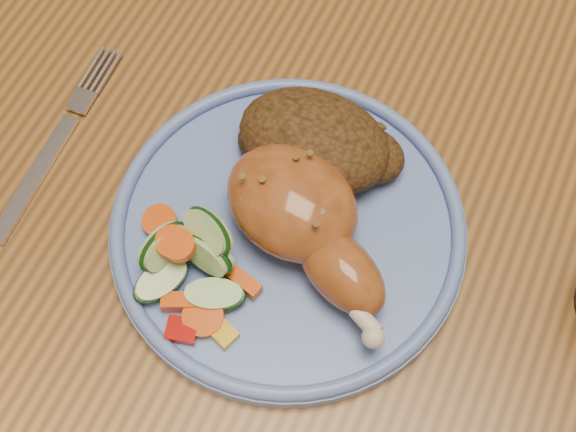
{
  "coord_description": "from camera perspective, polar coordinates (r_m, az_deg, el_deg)",
  "views": [
    {
      "loc": [
        0.0,
        -0.29,
        1.25
      ],
      "look_at": [
        -0.1,
        -0.07,
        0.78
      ],
      "focal_mm": 50.0,
      "sensor_mm": 36.0,
      "label": 1
    }
  ],
  "objects": [
    {
      "name": "rice_pilaf",
      "position": [
        0.55,
        2.13,
        5.23
      ],
      "size": [
        0.12,
        0.08,
        0.05
      ],
      "color": "#4A2D12",
      "rests_on": "plate"
    },
    {
      "name": "plate_rim",
      "position": [
        0.54,
        -0.0,
        -0.48
      ],
      "size": [
        0.24,
        0.24,
        0.01
      ],
      "primitive_type": "torus",
      "color": "#5972B8",
      "rests_on": "plate"
    },
    {
      "name": "vegetable_pile",
      "position": [
        0.52,
        -7.08,
        -3.33
      ],
      "size": [
        0.09,
        0.09,
        0.05
      ],
      "color": "#A50A05",
      "rests_on": "plate"
    },
    {
      "name": "plate",
      "position": [
        0.55,
        -0.0,
        -0.99
      ],
      "size": [
        0.24,
        0.24,
        0.01
      ],
      "primitive_type": "cylinder",
      "color": "#5972B8",
      "rests_on": "dining_table"
    },
    {
      "name": "ground",
      "position": [
        1.28,
        5.46,
        -14.89
      ],
      "size": [
        4.0,
        4.0,
        0.0
      ],
      "primitive_type": "plane",
      "color": "brown",
      "rests_on": "ground"
    },
    {
      "name": "fork",
      "position": [
        0.61,
        -16.42,
        4.64
      ],
      "size": [
        0.02,
        0.16,
        0.0
      ],
      "color": "silver",
      "rests_on": "dining_table"
    },
    {
      "name": "chicken_leg",
      "position": [
        0.52,
        1.13,
        -0.16
      ],
      "size": [
        0.15,
        0.12,
        0.05
      ],
      "color": "#A05321",
      "rests_on": "plate"
    },
    {
      "name": "dining_table",
      "position": [
        0.65,
        10.46,
        -2.48
      ],
      "size": [
        0.9,
        1.4,
        0.75
      ],
      "color": "brown",
      "rests_on": "ground"
    }
  ]
}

